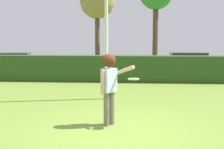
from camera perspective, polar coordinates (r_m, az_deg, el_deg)
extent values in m
plane|color=olive|center=(7.32, 0.77, -10.27)|extent=(60.00, 60.00, 0.00)
cylinder|color=#6C6754|center=(7.62, -0.06, -6.29)|extent=(0.14, 0.14, 0.84)
cylinder|color=#6C6754|center=(7.48, -1.06, -6.56)|extent=(0.14, 0.14, 0.84)
cube|color=#B1CEEB|center=(7.42, -0.56, -1.08)|extent=(0.40, 0.44, 0.58)
cylinder|color=tan|center=(7.39, 2.26, 0.76)|extent=(0.55, 0.43, 0.30)
cylinder|color=tan|center=(7.25, -1.78, -1.44)|extent=(0.09, 0.09, 0.62)
sphere|color=tan|center=(7.37, -0.57, 2.46)|extent=(0.22, 0.22, 0.22)
sphere|color=#4B2415|center=(7.37, -0.57, 2.69)|extent=(0.33, 0.33, 0.33)
cylinder|color=white|center=(7.26, 4.09, -0.85)|extent=(0.28, 0.27, 0.10)
cylinder|color=silver|center=(10.64, -1.08, 11.70)|extent=(0.12, 0.12, 6.10)
cube|color=#2B4C1C|center=(15.02, 2.58, 1.12)|extent=(21.48, 0.90, 1.29)
cube|color=#263FA5|center=(20.01, -18.41, 2.02)|extent=(4.44, 2.45, 0.55)
cube|color=#2D333D|center=(19.98, -18.46, 3.38)|extent=(2.45, 1.95, 0.40)
cylinder|color=black|center=(20.63, -13.90, 1.54)|extent=(0.61, 0.21, 0.60)
cylinder|color=black|center=(18.95, -14.55, 1.06)|extent=(0.61, 0.21, 0.60)
cube|color=#B21E1E|center=(19.91, 14.17, 2.14)|extent=(4.21, 1.72, 0.55)
cube|color=#2D333D|center=(19.88, 14.21, 3.51)|extent=(2.21, 1.57, 0.40)
cylinder|color=black|center=(21.06, 17.70, 1.53)|extent=(0.60, 0.10, 0.60)
cylinder|color=black|center=(19.41, 18.84, 1.05)|extent=(0.60, 0.10, 0.60)
cylinder|color=black|center=(20.58, 9.71, 1.64)|extent=(0.60, 0.10, 0.60)
cylinder|color=black|center=(18.90, 10.18, 1.16)|extent=(0.60, 0.10, 0.60)
cylinder|color=brown|center=(22.50, -2.77, 5.93)|extent=(0.35, 0.35, 3.55)
sphere|color=olive|center=(22.65, -2.81, 13.63)|extent=(2.52, 2.52, 2.52)
cylinder|color=brown|center=(22.66, 8.18, 7.32)|extent=(0.39, 0.39, 4.69)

